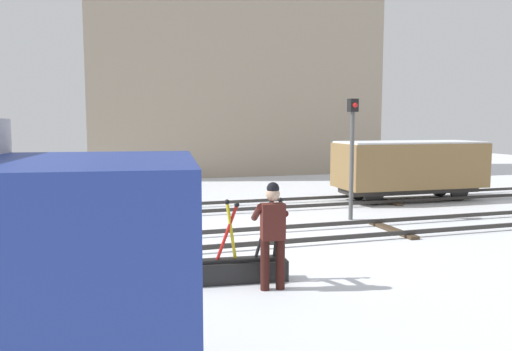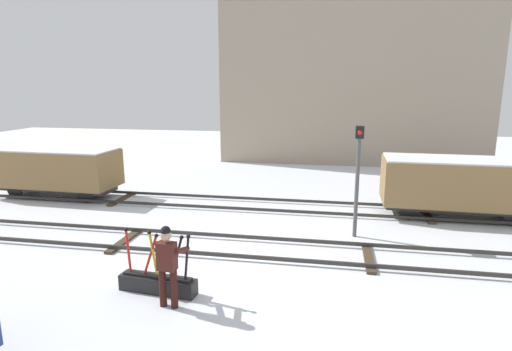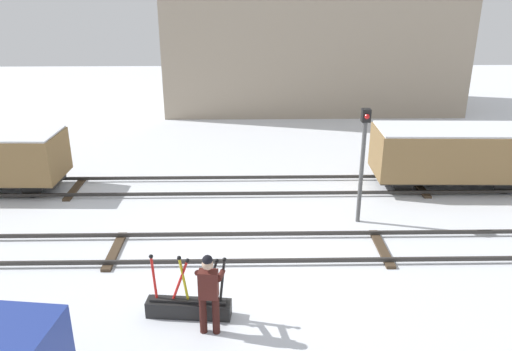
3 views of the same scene
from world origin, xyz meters
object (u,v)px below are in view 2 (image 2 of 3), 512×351
(switch_lever_frame, at_px, (158,282))
(freight_car_back_track, at_px, (56,169))
(rail_worker, at_px, (168,261))
(signal_post, at_px, (358,169))
(freight_car_mid_siding, at_px, (459,184))

(switch_lever_frame, height_order, freight_car_back_track, freight_car_back_track)
(rail_worker, xyz_separation_m, signal_post, (4.03, 4.95, 1.10))
(freight_car_back_track, bearing_deg, rail_worker, -41.95)
(rail_worker, bearing_deg, freight_car_mid_siding, 50.04)
(switch_lever_frame, xyz_separation_m, freight_car_mid_siding, (8.12, 6.99, 0.97))
(switch_lever_frame, relative_size, freight_car_mid_siding, 0.35)
(switch_lever_frame, relative_size, freight_car_back_track, 0.36)
(rail_worker, distance_m, signal_post, 6.48)
(switch_lever_frame, relative_size, signal_post, 0.54)
(signal_post, xyz_separation_m, freight_car_mid_siding, (3.61, 2.57, -0.89))
(switch_lever_frame, xyz_separation_m, rail_worker, (0.48, -0.53, 0.76))
(switch_lever_frame, height_order, rail_worker, rail_worker)
(switch_lever_frame, distance_m, rail_worker, 1.04)
(signal_post, distance_m, freight_car_mid_siding, 4.52)
(freight_car_mid_siding, bearing_deg, freight_car_back_track, -178.31)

